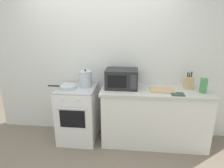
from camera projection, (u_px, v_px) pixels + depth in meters
name	position (u px, v px, depth m)	size (l,w,h in m)	color
ground_plane	(92.00, 163.00, 2.76)	(10.00, 10.00, 0.00)	#7A6B5B
back_wall	(119.00, 64.00, 3.28)	(4.40, 0.10, 2.50)	silver
lower_cabinet_right	(154.00, 118.00, 3.13)	(1.64, 0.56, 0.88)	white
countertop_right	(156.00, 91.00, 2.99)	(1.70, 0.60, 0.04)	beige
stove	(78.00, 114.00, 3.23)	(0.60, 0.64, 0.92)	white
stock_pot	(86.00, 79.00, 3.12)	(0.29, 0.21, 0.28)	silver
frying_pan	(68.00, 87.00, 3.05)	(0.45, 0.25, 0.05)	silver
microwave	(122.00, 79.00, 3.05)	(0.50, 0.37, 0.30)	#232326
cutting_board	(162.00, 90.00, 2.96)	(0.36, 0.26, 0.02)	tan
knife_block	(189.00, 83.00, 3.02)	(0.13, 0.10, 0.27)	tan
pasta_box	(203.00, 86.00, 2.84)	(0.08, 0.08, 0.22)	#4C9356
oven_mitt	(178.00, 94.00, 2.79)	(0.18, 0.14, 0.02)	#384C42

